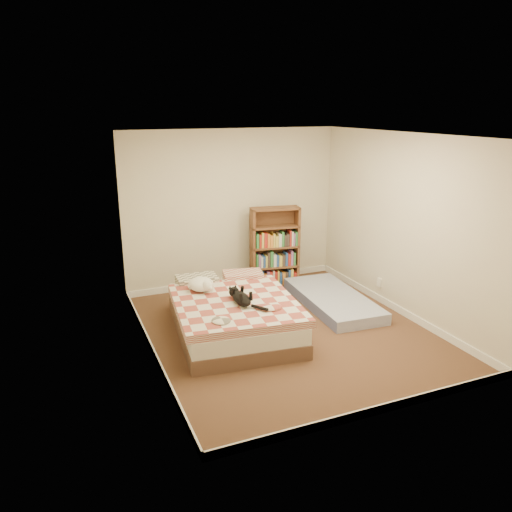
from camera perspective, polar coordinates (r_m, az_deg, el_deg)
name	(u,v)px	position (r m, az deg, el deg)	size (l,w,h in m)	color
room	(288,243)	(6.19, 3.70, 1.51)	(3.51, 4.01, 2.51)	#4A2C1F
bed	(232,313)	(6.52, -2.76, -6.52)	(1.67, 2.17, 0.54)	brown
bookshelf	(274,256)	(8.09, 2.08, 0.04)	(0.82, 0.38, 1.29)	brown
floor_mattress	(333,300)	(7.47, 8.75, -4.96)	(0.82, 1.82, 0.16)	#6671AB
black_cat	(241,297)	(6.18, -1.75, -4.76)	(0.24, 0.70, 0.16)	black
white_dog	(202,284)	(6.61, -6.18, -3.22)	(0.45, 0.47, 0.18)	white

